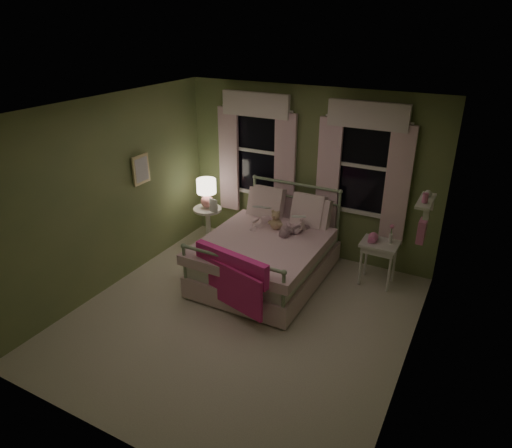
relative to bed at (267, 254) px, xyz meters
The scene contains 18 objects.
room_shell 1.39m from the bed, 82.11° to the right, with size 4.20×4.20×4.20m.
bed is the anchor object (origin of this frame).
pink_throw 1.05m from the bed, 90.00° to the right, with size 1.10×0.38×0.71m.
child_left 0.77m from the bed, 123.60° to the left, with size 0.29×0.19×0.79m, color #F7D1DD.
child_right 0.77m from the bed, 56.40° to the left, with size 0.38×0.30×0.79m, color #F7D1DD.
book_left 0.66m from the bed, 148.52° to the left, with size 0.20×0.27×0.03m, color beige.
book_right 0.63m from the bed, 31.48° to the left, with size 0.20×0.27×0.02m, color beige.
teddy_bear 0.49m from the bed, 90.00° to the left, with size 0.23×0.18×0.30m.
nightstand_left 1.43m from the bed, 159.58° to the left, with size 0.46×0.46×0.65m.
table_lamp 1.54m from the bed, 159.58° to the left, with size 0.31×0.31×0.48m.
book_nightstand 1.34m from the bed, 161.33° to the left, with size 0.16×0.22×0.02m, color beige.
nightstand_right 1.56m from the bed, 22.16° to the left, with size 0.50×0.40×0.64m.
pink_toy 1.49m from the bed, 23.46° to the left, with size 0.14×0.20×0.14m.
bud_vase 1.73m from the bed, 22.19° to the left, with size 0.06×0.06×0.28m.
window_left 1.74m from the bed, 125.40° to the left, with size 1.34×0.13×1.96m.
window_right 1.87m from the bed, 45.01° to the left, with size 1.34×0.13×1.96m.
wall_shelf 2.36m from the bed, ahead, with size 0.15×0.50×0.60m.
framed_picture 2.17m from the bed, 166.41° to the right, with size 0.03×0.32×0.42m.
Camera 1 is at (2.41, -4.11, 3.49)m, focal length 32.00 mm.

